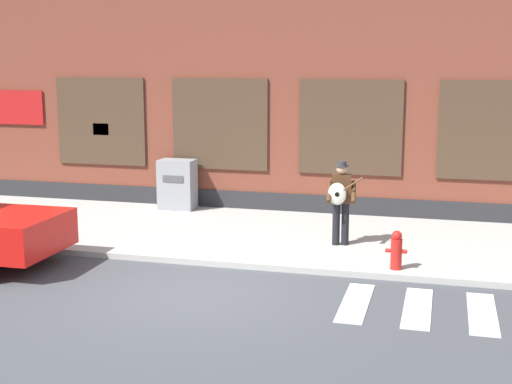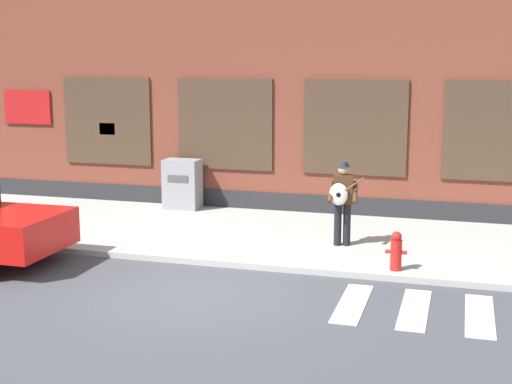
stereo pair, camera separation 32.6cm
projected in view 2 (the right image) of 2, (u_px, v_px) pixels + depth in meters
The scene contains 6 objects.
ground_plane at pixel (199, 291), 11.81m from camera, with size 160.00×160.00×0.00m, color #424449.
sidewalk at pixel (261, 235), 15.33m from camera, with size 28.00×4.71×0.11m.
building_backdrop at pixel (307, 87), 18.88m from camera, with size 28.00×4.06×6.14m.
busker at pixel (342, 198), 14.08m from camera, with size 0.74×0.58×1.69m.
utility_box at pixel (182, 184), 17.73m from camera, with size 0.88×0.60×1.23m.
fire_hydrant at pixel (396, 251), 12.52m from camera, with size 0.38×0.20×0.70m.
Camera 2 is at (4.10, -10.58, 3.77)m, focal length 50.00 mm.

